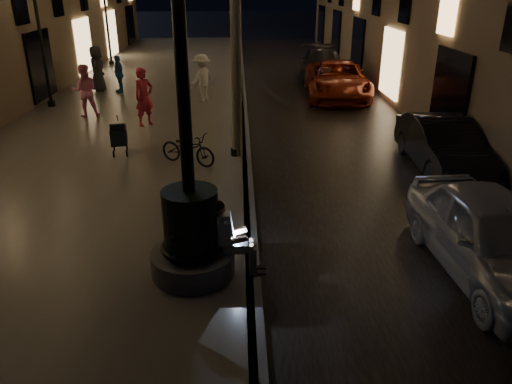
{
  "coord_description": "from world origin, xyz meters",
  "views": [
    {
      "loc": [
        -0.2,
        -5.22,
        4.79
      ],
      "look_at": [
        0.09,
        3.0,
        1.23
      ],
      "focal_mm": 35.0,
      "sensor_mm": 36.0,
      "label": 1
    }
  ],
  "objects_px": {
    "car_second": "(443,145)",
    "pedestrian_dark": "(97,69)",
    "pedestrian_pink": "(85,91)",
    "bicycle": "(188,149)",
    "lamp_curb_d": "(236,1)",
    "lamp_curb_a": "(234,43)",
    "lamp_curb_c": "(235,7)",
    "pedestrian_blue": "(119,74)",
    "seated_man_laptop": "(229,235)",
    "lamp_left_b": "(38,23)",
    "pedestrian_red": "(144,97)",
    "fountain_lamppost": "(191,219)",
    "lamp_left_c": "(105,8)",
    "car_front": "(492,237)",
    "car_rear": "(323,65)",
    "car_third": "(337,80)",
    "pedestrian_white": "(202,78)",
    "stroller": "(119,136)",
    "lamp_curb_b": "(235,19)"
  },
  "relations": [
    {
      "from": "car_second",
      "to": "pedestrian_dark",
      "type": "relative_size",
      "value": 2.19
    },
    {
      "from": "pedestrian_pink",
      "to": "bicycle",
      "type": "relative_size",
      "value": 1.12
    },
    {
      "from": "bicycle",
      "to": "lamp_curb_d",
      "type": "bearing_deg",
      "value": 26.02
    },
    {
      "from": "lamp_curb_a",
      "to": "lamp_curb_c",
      "type": "bearing_deg",
      "value": 90.0
    },
    {
      "from": "lamp_curb_a",
      "to": "pedestrian_pink",
      "type": "relative_size",
      "value": 2.63
    },
    {
      "from": "lamp_curb_d",
      "to": "pedestrian_blue",
      "type": "height_order",
      "value": "lamp_curb_d"
    },
    {
      "from": "seated_man_laptop",
      "to": "car_second",
      "type": "relative_size",
      "value": 0.31
    },
    {
      "from": "lamp_left_b",
      "to": "pedestrian_red",
      "type": "distance_m",
      "value": 5.4
    },
    {
      "from": "fountain_lamppost",
      "to": "lamp_curb_c",
      "type": "xyz_separation_m",
      "value": [
        0.7,
        22.0,
        2.02
      ]
    },
    {
      "from": "lamp_curb_a",
      "to": "lamp_left_b",
      "type": "distance_m",
      "value": 9.3
    },
    {
      "from": "lamp_left_c",
      "to": "car_second",
      "type": "height_order",
      "value": "lamp_left_c"
    },
    {
      "from": "car_front",
      "to": "pedestrian_red",
      "type": "height_order",
      "value": "pedestrian_red"
    },
    {
      "from": "car_rear",
      "to": "pedestrian_blue",
      "type": "distance_m",
      "value": 9.9
    },
    {
      "from": "pedestrian_pink",
      "to": "pedestrian_dark",
      "type": "relative_size",
      "value": 0.96
    },
    {
      "from": "lamp_left_b",
      "to": "pedestrian_pink",
      "type": "height_order",
      "value": "lamp_left_b"
    },
    {
      "from": "seated_man_laptop",
      "to": "bicycle",
      "type": "xyz_separation_m",
      "value": [
        -1.16,
        5.34,
        -0.27
      ]
    },
    {
      "from": "fountain_lamppost",
      "to": "bicycle",
      "type": "bearing_deg",
      "value": 95.92
    },
    {
      "from": "lamp_curb_a",
      "to": "lamp_left_b",
      "type": "xyz_separation_m",
      "value": [
        -7.1,
        6.0,
        0.0
      ]
    },
    {
      "from": "lamp_curb_c",
      "to": "lamp_curb_d",
      "type": "relative_size",
      "value": 1.0
    },
    {
      "from": "pedestrian_blue",
      "to": "car_front",
      "type": "bearing_deg",
      "value": 0.11
    },
    {
      "from": "car_second",
      "to": "lamp_curb_a",
      "type": "bearing_deg",
      "value": 173.31
    },
    {
      "from": "car_front",
      "to": "pedestrian_dark",
      "type": "distance_m",
      "value": 17.99
    },
    {
      "from": "car_third",
      "to": "pedestrian_dark",
      "type": "height_order",
      "value": "pedestrian_dark"
    },
    {
      "from": "fountain_lamppost",
      "to": "car_front",
      "type": "distance_m",
      "value": 5.1
    },
    {
      "from": "car_second",
      "to": "pedestrian_white",
      "type": "height_order",
      "value": "pedestrian_white"
    },
    {
      "from": "lamp_curb_d",
      "to": "pedestrian_blue",
      "type": "bearing_deg",
      "value": -107.82
    },
    {
      "from": "lamp_curb_c",
      "to": "stroller",
      "type": "distance_m",
      "value": 16.28
    },
    {
      "from": "lamp_left_b",
      "to": "car_front",
      "type": "distance_m",
      "value": 16.73
    },
    {
      "from": "lamp_curb_c",
      "to": "pedestrian_red",
      "type": "relative_size",
      "value": 2.53
    },
    {
      "from": "lamp_curb_b",
      "to": "car_third",
      "type": "height_order",
      "value": "lamp_curb_b"
    },
    {
      "from": "stroller",
      "to": "bicycle",
      "type": "bearing_deg",
      "value": -35.51
    },
    {
      "from": "lamp_curb_a",
      "to": "pedestrian_pink",
      "type": "xyz_separation_m",
      "value": [
        -5.29,
        4.43,
        -2.12
      ]
    },
    {
      "from": "fountain_lamppost",
      "to": "pedestrian_pink",
      "type": "height_order",
      "value": "fountain_lamppost"
    },
    {
      "from": "fountain_lamppost",
      "to": "pedestrian_white",
      "type": "xyz_separation_m",
      "value": [
        -0.62,
        12.69,
        -0.1
      ]
    },
    {
      "from": "lamp_left_c",
      "to": "pedestrian_dark",
      "type": "relative_size",
      "value": 2.51
    },
    {
      "from": "lamp_curb_c",
      "to": "bicycle",
      "type": "height_order",
      "value": "lamp_curb_c"
    },
    {
      "from": "stroller",
      "to": "pedestrian_pink",
      "type": "distance_m",
      "value": 4.67
    },
    {
      "from": "car_front",
      "to": "car_third",
      "type": "xyz_separation_m",
      "value": [
        -0.07,
        13.89,
        0.02
      ]
    },
    {
      "from": "lamp_left_b",
      "to": "car_rear",
      "type": "height_order",
      "value": "lamp_left_b"
    },
    {
      "from": "lamp_left_c",
      "to": "pedestrian_red",
      "type": "xyz_separation_m",
      "value": [
        4.1,
        -12.83,
        -2.08
      ]
    },
    {
      "from": "lamp_curb_a",
      "to": "pedestrian_white",
      "type": "distance_m",
      "value": 7.14
    },
    {
      "from": "lamp_left_b",
      "to": "car_third",
      "type": "xyz_separation_m",
      "value": [
        11.4,
        1.98,
        -2.48
      ]
    },
    {
      "from": "pedestrian_red",
      "to": "pedestrian_dark",
      "type": "xyz_separation_m",
      "value": [
        -2.97,
        5.63,
        0.01
      ]
    },
    {
      "from": "pedestrian_blue",
      "to": "pedestrian_dark",
      "type": "xyz_separation_m",
      "value": [
        -0.97,
        0.33,
        0.18
      ]
    },
    {
      "from": "lamp_curb_b",
      "to": "car_front",
      "type": "bearing_deg",
      "value": -72.54
    },
    {
      "from": "lamp_left_b",
      "to": "car_second",
      "type": "relative_size",
      "value": 1.15
    },
    {
      "from": "fountain_lamppost",
      "to": "lamp_curb_b",
      "type": "height_order",
      "value": "fountain_lamppost"
    },
    {
      "from": "lamp_curb_b",
      "to": "pedestrian_white",
      "type": "xyz_separation_m",
      "value": [
        -1.32,
        -1.31,
        -2.12
      ]
    },
    {
      "from": "pedestrian_blue",
      "to": "seated_man_laptop",
      "type": "bearing_deg",
      "value": -14.25
    },
    {
      "from": "lamp_curb_a",
      "to": "lamp_left_c",
      "type": "relative_size",
      "value": 1.0
    }
  ]
}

